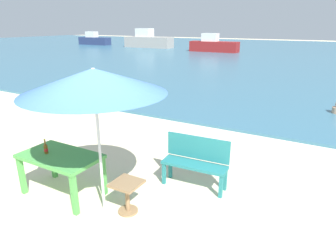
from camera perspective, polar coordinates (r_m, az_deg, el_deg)
The scene contains 10 objects.
ground_plane at distance 4.72m, azimuth -11.53°, elevation -18.97°, with size 120.00×120.00×0.00m, color beige.
sea_water at distance 32.95m, azimuth 25.37°, elevation 12.46°, with size 120.00×50.00×0.08m, color #386B84.
picnic_table_green at distance 5.44m, azimuth -20.11°, elevation -6.31°, with size 1.40×0.80×0.76m.
beer_bottle_amber at distance 5.50m, azimuth -22.60°, elevation -4.03°, with size 0.07×0.07×0.26m.
patio_umbrella at distance 4.34m, azimuth -14.15°, elevation 8.44°, with size 2.10×2.10×2.30m.
side_table_wood at distance 4.82m, azimuth -7.90°, elevation -12.67°, with size 0.44×0.44×0.54m.
bench_teal_center at distance 5.45m, azimuth 5.41°, elevation -6.37°, with size 1.22×0.44×0.95m.
boat_cargo_ship at distance 44.60m, azimuth -14.12°, elevation 15.86°, with size 4.90×1.34×1.78m.
boat_fishing_trawler at distance 38.17m, azimuth -3.90°, elevation 16.17°, with size 6.25×1.71×2.27m.
boat_sailboat at distance 32.54m, azimuth 8.79°, elevation 15.22°, with size 5.14×1.40×1.87m.
Camera 1 is at (2.55, -2.72, 2.88)m, focal length 31.46 mm.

